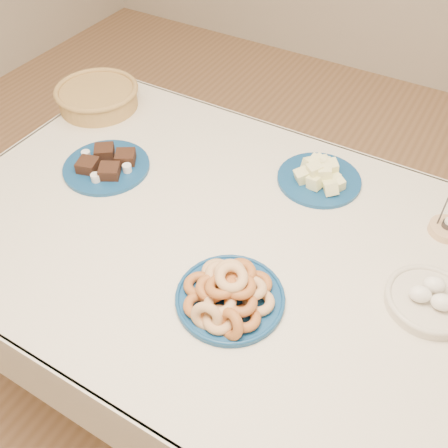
{
  "coord_description": "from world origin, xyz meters",
  "views": [
    {
      "loc": [
        0.46,
        -0.83,
        1.77
      ],
      "look_at": [
        0.0,
        -0.05,
        0.85
      ],
      "focal_mm": 40.0,
      "sensor_mm": 36.0,
      "label": 1
    }
  ],
  "objects_px": {
    "donut_platter": "(229,294)",
    "brownie_plate": "(107,165)",
    "melon_plate": "(320,176)",
    "candle_holder": "(447,228)",
    "wicker_basket": "(97,96)",
    "dining_table": "(233,263)",
    "egg_bowl": "(429,300)"
  },
  "relations": [
    {
      "from": "brownie_plate",
      "to": "candle_holder",
      "type": "xyz_separation_m",
      "value": [
        1.0,
        0.26,
        0.0
      ]
    },
    {
      "from": "candle_holder",
      "to": "brownie_plate",
      "type": "bearing_deg",
      "value": -165.28
    },
    {
      "from": "donut_platter",
      "to": "wicker_basket",
      "type": "distance_m",
      "value": 1.01
    },
    {
      "from": "melon_plate",
      "to": "dining_table",
      "type": "bearing_deg",
      "value": -108.51
    },
    {
      "from": "dining_table",
      "to": "wicker_basket",
      "type": "xyz_separation_m",
      "value": [
        -0.76,
        0.33,
        0.15
      ]
    },
    {
      "from": "brownie_plate",
      "to": "egg_bowl",
      "type": "xyz_separation_m",
      "value": [
        1.02,
        -0.01,
        0.01
      ]
    },
    {
      "from": "wicker_basket",
      "to": "dining_table",
      "type": "bearing_deg",
      "value": -23.44
    },
    {
      "from": "brownie_plate",
      "to": "wicker_basket",
      "type": "bearing_deg",
      "value": 134.05
    },
    {
      "from": "wicker_basket",
      "to": "donut_platter",
      "type": "bearing_deg",
      "value": -31.3
    },
    {
      "from": "melon_plate",
      "to": "brownie_plate",
      "type": "xyz_separation_m",
      "value": [
        -0.61,
        -0.28,
        -0.01
      ]
    },
    {
      "from": "melon_plate",
      "to": "brownie_plate",
      "type": "distance_m",
      "value": 0.67
    },
    {
      "from": "melon_plate",
      "to": "brownie_plate",
      "type": "bearing_deg",
      "value": -155.38
    },
    {
      "from": "candle_holder",
      "to": "egg_bowl",
      "type": "height_order",
      "value": "candle_holder"
    },
    {
      "from": "brownie_plate",
      "to": "candle_holder",
      "type": "height_order",
      "value": "candle_holder"
    },
    {
      "from": "donut_platter",
      "to": "brownie_plate",
      "type": "distance_m",
      "value": 0.65
    },
    {
      "from": "dining_table",
      "to": "brownie_plate",
      "type": "bearing_deg",
      "value": 173.19
    },
    {
      "from": "donut_platter",
      "to": "melon_plate",
      "type": "height_order",
      "value": "donut_platter"
    },
    {
      "from": "dining_table",
      "to": "candle_holder",
      "type": "height_order",
      "value": "candle_holder"
    },
    {
      "from": "melon_plate",
      "to": "candle_holder",
      "type": "xyz_separation_m",
      "value": [
        0.39,
        -0.02,
        -0.01
      ]
    },
    {
      "from": "egg_bowl",
      "to": "brownie_plate",
      "type": "bearing_deg",
      "value": 179.22
    },
    {
      "from": "dining_table",
      "to": "candle_holder",
      "type": "bearing_deg",
      "value": 32.65
    },
    {
      "from": "candle_holder",
      "to": "wicker_basket",
      "type": "bearing_deg",
      "value": 179.71
    },
    {
      "from": "melon_plate",
      "to": "wicker_basket",
      "type": "bearing_deg",
      "value": -179.29
    },
    {
      "from": "melon_plate",
      "to": "candle_holder",
      "type": "relative_size",
      "value": 1.96
    },
    {
      "from": "donut_platter",
      "to": "melon_plate",
      "type": "distance_m",
      "value": 0.53
    },
    {
      "from": "donut_platter",
      "to": "egg_bowl",
      "type": "distance_m",
      "value": 0.49
    },
    {
      "from": "dining_table",
      "to": "egg_bowl",
      "type": "distance_m",
      "value": 0.54
    },
    {
      "from": "dining_table",
      "to": "donut_platter",
      "type": "bearing_deg",
      "value": -62.84
    },
    {
      "from": "brownie_plate",
      "to": "donut_platter",
      "type": "bearing_deg",
      "value": -22.88
    },
    {
      "from": "egg_bowl",
      "to": "candle_holder",
      "type": "bearing_deg",
      "value": 93.82
    },
    {
      "from": "melon_plate",
      "to": "brownie_plate",
      "type": "height_order",
      "value": "melon_plate"
    },
    {
      "from": "brownie_plate",
      "to": "wicker_basket",
      "type": "height_order",
      "value": "wicker_basket"
    }
  ]
}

